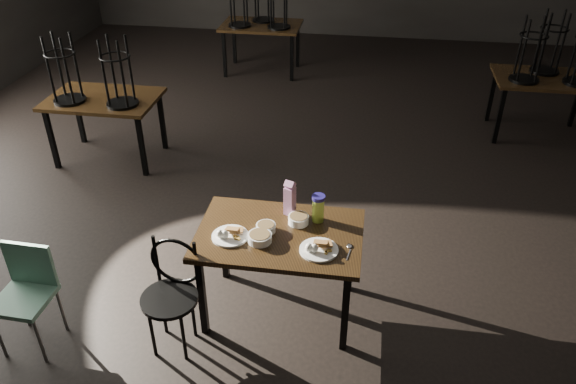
% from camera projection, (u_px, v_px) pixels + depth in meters
% --- Properties ---
extents(main_table, '(1.20, 0.80, 0.75)m').
position_uv_depth(main_table, '(280.00, 242.00, 4.10)').
color(main_table, black).
rests_on(main_table, ground).
extents(plate_left, '(0.27, 0.27, 0.09)m').
position_uv_depth(plate_left, '(230.00, 234.00, 4.00)').
color(plate_left, white).
rests_on(plate_left, main_table).
extents(plate_right, '(0.27, 0.27, 0.09)m').
position_uv_depth(plate_right, '(319.00, 248.00, 3.87)').
color(plate_right, white).
rests_on(plate_right, main_table).
extents(bowl_near, '(0.14, 0.14, 0.06)m').
position_uv_depth(bowl_near, '(266.00, 228.00, 4.06)').
color(bowl_near, white).
rests_on(bowl_near, main_table).
extents(bowl_far, '(0.15, 0.15, 0.06)m').
position_uv_depth(bowl_far, '(298.00, 219.00, 4.15)').
color(bowl_far, white).
rests_on(bowl_far, main_table).
extents(bowl_big, '(0.17, 0.17, 0.06)m').
position_uv_depth(bowl_big, '(260.00, 237.00, 3.96)').
color(bowl_big, white).
rests_on(bowl_big, main_table).
extents(juice_carton, '(0.09, 0.09, 0.29)m').
position_uv_depth(juice_carton, '(290.00, 199.00, 4.20)').
color(juice_carton, '#831763').
rests_on(juice_carton, main_table).
extents(water_bottle, '(0.13, 0.13, 0.22)m').
position_uv_depth(water_bottle, '(318.00, 208.00, 4.13)').
color(water_bottle, '#A4CA3B').
rests_on(water_bottle, main_table).
extents(spoon, '(0.05, 0.19, 0.01)m').
position_uv_depth(spoon, '(349.00, 247.00, 3.91)').
color(spoon, silver).
rests_on(spoon, main_table).
extents(bentwood_chair, '(0.41, 0.40, 0.85)m').
position_uv_depth(bentwood_chair, '(172.00, 287.00, 3.93)').
color(bentwood_chair, black).
rests_on(bentwood_chair, ground).
extents(school_chair, '(0.38, 0.38, 0.79)m').
position_uv_depth(school_chair, '(26.00, 288.00, 3.96)').
color(school_chair, '#6CA88E').
rests_on(school_chair, ground).
extents(bg_table_left, '(1.20, 0.80, 1.48)m').
position_uv_depth(bg_table_left, '(101.00, 99.00, 6.12)').
color(bg_table_left, black).
rests_on(bg_table_left, ground).
extents(bg_table_right, '(1.20, 0.80, 1.48)m').
position_uv_depth(bg_table_right, '(548.00, 75.00, 6.64)').
color(bg_table_right, black).
rests_on(bg_table_right, ground).
extents(bg_table_far, '(1.20, 0.80, 1.48)m').
position_uv_depth(bg_table_far, '(261.00, 23.00, 8.51)').
color(bg_table_far, black).
rests_on(bg_table_far, ground).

